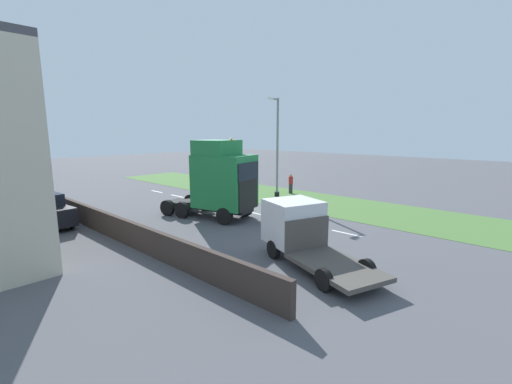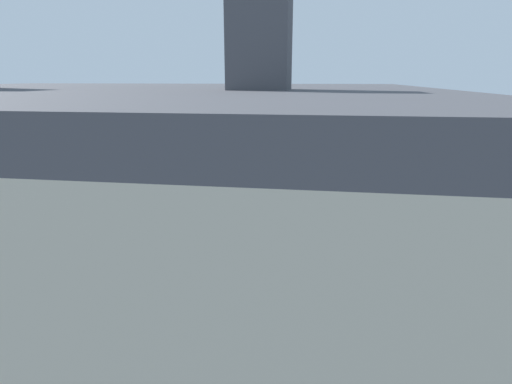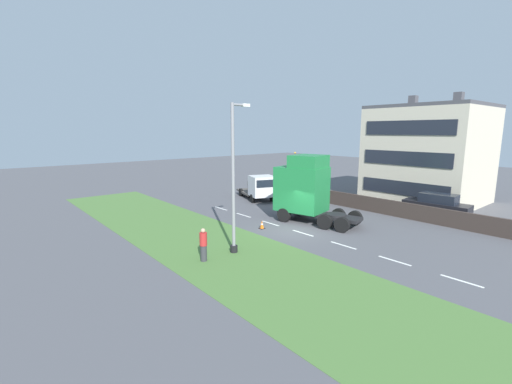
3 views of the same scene
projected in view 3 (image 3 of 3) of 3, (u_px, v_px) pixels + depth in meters
ground_plane at (295, 231)px, 23.22m from camera, size 120.00×120.00×0.00m
grass_verge at (222, 250)px, 19.41m from camera, size 7.00×44.00×0.01m
lane_markings at (303, 233)px, 22.70m from camera, size 0.16×21.00×0.00m
boundary_wall at (369, 204)px, 28.83m from camera, size 0.25×24.00×1.24m
building_block at (428, 154)px, 32.30m from camera, size 8.94×9.16×10.10m
lorry_cab at (304, 188)px, 25.42m from camera, size 3.92×6.58×5.10m
flatbed_truck at (260, 187)px, 32.91m from camera, size 4.03×6.24×2.49m
parked_car at (437, 206)px, 26.31m from camera, size 2.10×4.77×1.97m
lamp_post at (234, 187)px, 18.51m from camera, size 1.32×0.41×8.15m
pedestrian at (203, 245)px, 17.68m from camera, size 0.39×0.39×1.77m
traffic_cone_lead at (262, 225)px, 23.70m from camera, size 0.36×0.36×0.58m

